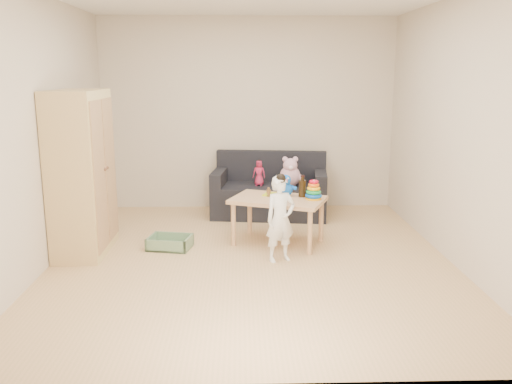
{
  "coord_description": "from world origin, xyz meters",
  "views": [
    {
      "loc": [
        -0.11,
        -5.23,
        1.87
      ],
      "look_at": [
        0.05,
        0.25,
        0.65
      ],
      "focal_mm": 38.0,
      "sensor_mm": 36.0,
      "label": 1
    }
  ],
  "objects_px": {
    "wardrobe": "(81,173)",
    "sofa": "(270,200)",
    "toddler": "(280,220)",
    "play_table": "(278,221)"
  },
  "relations": [
    {
      "from": "wardrobe",
      "to": "play_table",
      "type": "bearing_deg",
      "value": 5.77
    },
    {
      "from": "wardrobe",
      "to": "toddler",
      "type": "distance_m",
      "value": 2.11
    },
    {
      "from": "wardrobe",
      "to": "toddler",
      "type": "bearing_deg",
      "value": -9.99
    },
    {
      "from": "wardrobe",
      "to": "toddler",
      "type": "height_order",
      "value": "wardrobe"
    },
    {
      "from": "wardrobe",
      "to": "sofa",
      "type": "relative_size",
      "value": 1.14
    },
    {
      "from": "wardrobe",
      "to": "sofa",
      "type": "xyz_separation_m",
      "value": [
        2.03,
        1.41,
        -0.64
      ]
    },
    {
      "from": "play_table",
      "to": "sofa",
      "type": "bearing_deg",
      "value": 91.32
    },
    {
      "from": "wardrobe",
      "to": "play_table",
      "type": "height_order",
      "value": "wardrobe"
    },
    {
      "from": "wardrobe",
      "to": "play_table",
      "type": "xyz_separation_m",
      "value": [
        2.06,
        0.21,
        -0.59
      ]
    },
    {
      "from": "wardrobe",
      "to": "play_table",
      "type": "distance_m",
      "value": 2.15
    }
  ]
}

